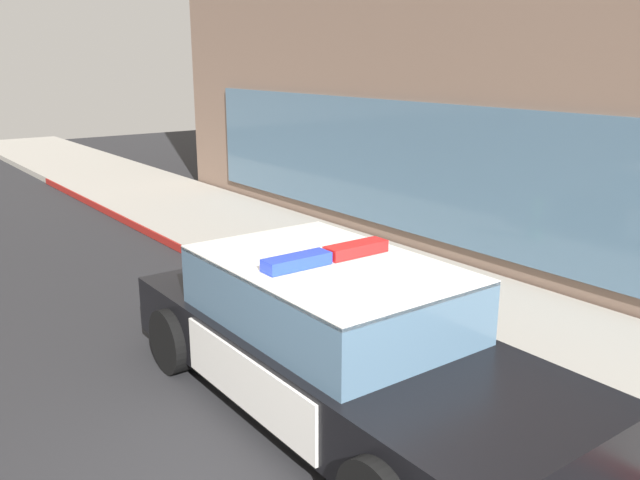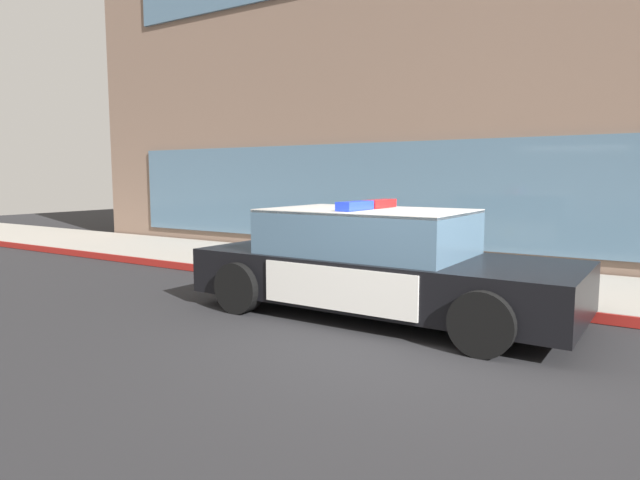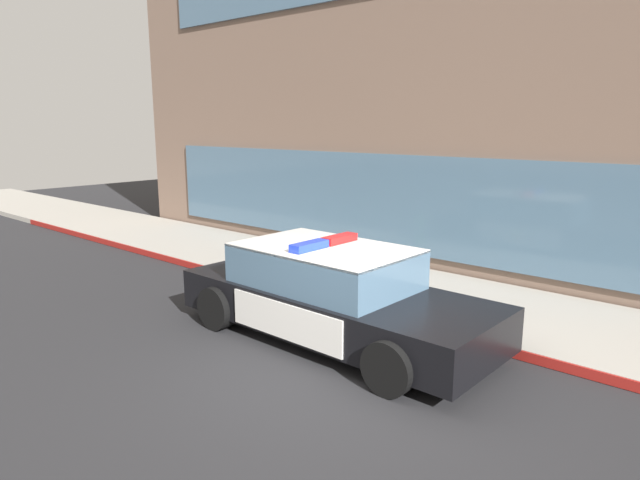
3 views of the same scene
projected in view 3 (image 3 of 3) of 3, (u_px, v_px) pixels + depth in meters
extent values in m
plane|color=#262628|center=(345.00, 379.00, 7.00)|extent=(48.00, 48.00, 0.00)
cube|color=#A39E93|center=(471.00, 306.00, 9.55)|extent=(48.00, 2.93, 0.15)
cube|color=maroon|center=(427.00, 330.00, 8.46)|extent=(28.80, 0.04, 0.14)
cube|color=#7A6051|center=(557.00, 73.00, 14.12)|extent=(21.30, 9.89, 8.81)
cube|color=slate|center=(356.00, 199.00, 12.71)|extent=(12.78, 0.08, 2.10)
cube|color=black|center=(335.00, 306.00, 8.22)|extent=(4.93, 1.91, 0.60)
cube|color=silver|center=(428.00, 320.00, 7.16)|extent=(1.69, 1.84, 0.05)
cube|color=silver|center=(256.00, 275.00, 9.30)|extent=(1.39, 1.84, 0.05)
cube|color=silver|center=(368.00, 291.00, 8.97)|extent=(2.06, 0.05, 0.51)
cube|color=silver|center=(284.00, 321.00, 7.59)|extent=(2.06, 0.05, 0.51)
cube|color=yellow|center=(368.00, 291.00, 8.98)|extent=(0.22, 0.01, 0.26)
cube|color=slate|center=(325.00, 267.00, 8.23)|extent=(2.57, 1.70, 0.60)
cube|color=silver|center=(325.00, 248.00, 8.17)|extent=(2.57, 1.70, 0.04)
cube|color=red|center=(339.00, 239.00, 8.40)|extent=(0.21, 0.63, 0.11)
cube|color=blue|center=(309.00, 246.00, 7.91)|extent=(0.21, 0.63, 0.11)
cylinder|color=black|center=(464.00, 326.00, 7.87)|extent=(0.68, 0.23, 0.68)
cylinder|color=black|center=(389.00, 368.00, 6.52)|extent=(0.68, 0.23, 0.68)
cylinder|color=black|center=(299.00, 283.00, 9.99)|extent=(0.68, 0.23, 0.68)
cylinder|color=black|center=(216.00, 308.00, 8.63)|extent=(0.68, 0.23, 0.68)
cylinder|color=#4C994C|center=(307.00, 274.00, 11.09)|extent=(0.28, 0.28, 0.10)
cylinder|color=#4C994C|center=(307.00, 261.00, 11.03)|extent=(0.19, 0.19, 0.45)
sphere|color=#4C994C|center=(307.00, 247.00, 10.97)|extent=(0.22, 0.22, 0.22)
cylinder|color=#333338|center=(307.00, 243.00, 10.96)|extent=(0.06, 0.06, 0.05)
cylinder|color=#333338|center=(302.00, 261.00, 10.92)|extent=(0.09, 0.10, 0.09)
cylinder|color=#333338|center=(312.00, 258.00, 11.13)|extent=(0.09, 0.10, 0.09)
cylinder|color=#333338|center=(312.00, 263.00, 10.94)|extent=(0.10, 0.12, 0.12)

